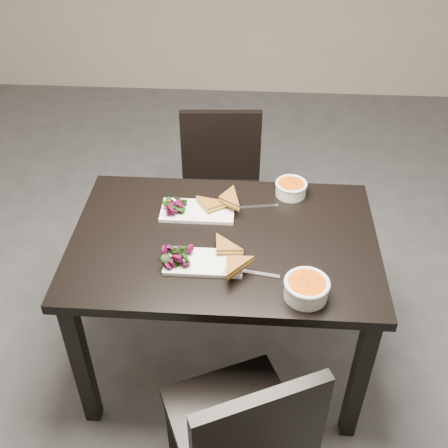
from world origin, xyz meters
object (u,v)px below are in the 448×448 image
object	(u,v)px
table	(224,257)
chair_far	(221,184)
plate_far	(198,211)
soup_bowl_far	(291,188)
plate_near	(204,262)
chair_near	(244,433)
soup_bowl_near	(306,288)

from	to	relation	value
table	chair_far	world-z (taller)	chair_far
plate_far	soup_bowl_far	distance (m)	0.42
plate_far	soup_bowl_far	xyz separation A→B (m)	(0.39, 0.16, 0.03)
chair_far	soup_bowl_far	bearing A→B (deg)	-56.62
table	chair_far	distance (m)	0.77
plate_near	soup_bowl_far	world-z (taller)	soup_bowl_far
plate_far	soup_bowl_far	bearing A→B (deg)	21.83
table	soup_bowl_far	xyz separation A→B (m)	(0.27, 0.31, 0.13)
chair_near	plate_near	distance (m)	0.61
plate_near	plate_far	size ratio (longest dim) A/B	0.96
table	soup_bowl_far	distance (m)	0.43
chair_near	soup_bowl_near	bearing A→B (deg)	38.29
soup_bowl_far	soup_bowl_near	bearing A→B (deg)	-86.79
chair_near	soup_bowl_near	distance (m)	0.52
table	soup_bowl_near	world-z (taller)	soup_bowl_near
plate_near	table	bearing A→B (deg)	66.74
soup_bowl_near	plate_far	size ratio (longest dim) A/B	0.52
chair_near	plate_far	xyz separation A→B (m)	(-0.23, 0.82, 0.27)
table	chair_near	bearing A→B (deg)	-80.72
chair_far	soup_bowl_far	world-z (taller)	chair_far
plate_near	soup_bowl_far	size ratio (longest dim) A/B	2.11
chair_near	soup_bowl_far	world-z (taller)	chair_near
table	soup_bowl_near	size ratio (longest dim) A/B	7.56
soup_bowl_near	chair_near	bearing A→B (deg)	-117.31
chair_near	plate_near	world-z (taller)	chair_near
table	chair_far	xyz separation A→B (m)	(-0.07, 0.75, -0.17)
soup_bowl_near	plate_far	distance (m)	0.61
table	soup_bowl_near	bearing A→B (deg)	-43.97
soup_bowl_near	soup_bowl_far	xyz separation A→B (m)	(-0.03, 0.60, -0.01)
table	plate_near	bearing A→B (deg)	-113.26
chair_near	soup_bowl_far	distance (m)	1.03
table	soup_bowl_far	world-z (taller)	soup_bowl_far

